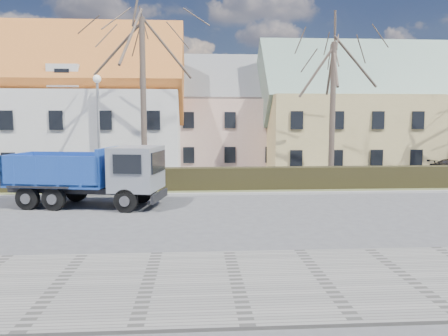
{
  "coord_description": "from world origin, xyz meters",
  "views": [
    {
      "loc": [
        1.21,
        -19.16,
        4.15
      ],
      "look_at": [
        2.71,
        3.7,
        1.6
      ],
      "focal_mm": 35.0,
      "sensor_mm": 36.0,
      "label": 1
    }
  ],
  "objects": [
    {
      "name": "sidewalk_near",
      "position": [
        0.0,
        -8.5,
        0.04
      ],
      "size": [
        80.0,
        5.0,
        0.08
      ],
      "primitive_type": "cube",
      "color": "gray",
      "rests_on": "ground"
    },
    {
      "name": "building_yellow",
      "position": [
        16.0,
        17.0,
        4.25
      ],
      "size": [
        18.8,
        10.8,
        8.5
      ],
      "primitive_type": null,
      "color": "tan",
      "rests_on": "ground"
    },
    {
      "name": "hedge",
      "position": [
        0.0,
        6.0,
        0.65
      ],
      "size": [
        60.0,
        0.9,
        1.3
      ],
      "primitive_type": "cube",
      "color": "black",
      "rests_on": "ground"
    },
    {
      "name": "building_white",
      "position": [
        -13.0,
        16.0,
        4.75
      ],
      "size": [
        26.8,
        10.8,
        9.5
      ],
      "primitive_type": null,
      "color": "silver",
      "rests_on": "ground"
    },
    {
      "name": "grass_strip",
      "position": [
        0.0,
        6.2,
        0.05
      ],
      "size": [
        80.0,
        3.0,
        0.1
      ],
      "primitive_type": "cube",
      "color": "#505630",
      "rests_on": "ground"
    },
    {
      "name": "parked_car_a",
      "position": [
        -9.88,
        11.22,
        0.72
      ],
      "size": [
        4.57,
        3.03,
        1.45
      ],
      "primitive_type": "imported",
      "rotation": [
        0.0,
        0.0,
        1.91
      ],
      "color": "black",
      "rests_on": "ground"
    },
    {
      "name": "curb_far",
      "position": [
        0.0,
        4.6,
        0.06
      ],
      "size": [
        80.0,
        0.3,
        0.12
      ],
      "primitive_type": "cube",
      "color": "gray",
      "rests_on": "ground"
    },
    {
      "name": "tree_2",
      "position": [
        10.0,
        8.5,
        5.5
      ],
      "size": [
        8.0,
        8.0,
        11.0
      ],
      "primitive_type": null,
      "color": "#493C32",
      "rests_on": "ground"
    },
    {
      "name": "ground",
      "position": [
        0.0,
        0.0,
        0.0
      ],
      "size": [
        120.0,
        120.0,
        0.0
      ],
      "primitive_type": "plane",
      "color": "#49494C"
    },
    {
      "name": "building_pink",
      "position": [
        4.0,
        20.0,
        4.0
      ],
      "size": [
        10.8,
        8.8,
        8.0
      ],
      "primitive_type": null,
      "color": "#D5A996",
      "rests_on": "ground"
    },
    {
      "name": "streetlight",
      "position": [
        -4.47,
        7.0,
        3.41
      ],
      "size": [
        0.53,
        0.53,
        6.82
      ],
      "primitive_type": null,
      "color": "#A1A1A1",
      "rests_on": "ground"
    },
    {
      "name": "tree_1",
      "position": [
        -2.0,
        8.5,
        6.33
      ],
      "size": [
        9.2,
        9.2,
        12.65
      ],
      "primitive_type": null,
      "color": "#493C32",
      "rests_on": "ground"
    },
    {
      "name": "dump_truck",
      "position": [
        -4.23,
        1.94,
        1.5
      ],
      "size": [
        7.89,
        4.18,
        3.0
      ],
      "primitive_type": null,
      "rotation": [
        0.0,
        0.0,
        -0.19
      ],
      "color": "navy",
      "rests_on": "ground"
    },
    {
      "name": "cart_frame",
      "position": [
        -2.04,
        4.12,
        0.36
      ],
      "size": [
        0.84,
        0.56,
        0.71
      ],
      "primitive_type": null,
      "rotation": [
        0.0,
        0.0,
        -0.16
      ],
      "color": "silver",
      "rests_on": "ground"
    }
  ]
}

